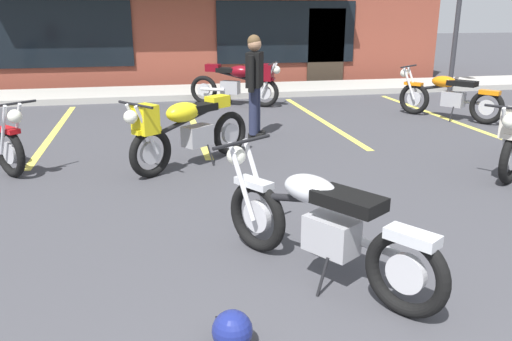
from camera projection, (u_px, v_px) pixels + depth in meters
name	position (u px, v px, depth m)	size (l,w,h in m)	color
ground_plane	(238.00, 224.00, 5.11)	(80.00, 80.00, 0.00)	#3D3D42
sidewalk_kerb	(181.00, 92.00, 12.86)	(22.00, 1.80, 0.14)	#A8A59E
brick_storefront_building	(170.00, 18.00, 16.19)	(15.70, 6.16, 3.61)	brown
painted_stall_lines	(194.00, 125.00, 9.52)	(9.97, 4.80, 0.01)	#DBCC4C
motorcycle_foreground_classic	(321.00, 224.00, 3.96)	(1.39, 1.84, 0.98)	black
motorcycle_red_sportbike	(448.00, 95.00, 9.92)	(1.45, 1.81, 0.98)	black
motorcycle_silver_naked	(238.00, 82.00, 11.29)	(1.91, 1.27, 0.98)	black
motorcycle_green_cafe_racer	(186.00, 129.00, 6.83)	(1.79, 1.48, 0.98)	black
person_in_black_shirt	(255.00, 80.00, 8.36)	(0.39, 0.59, 1.68)	black
helmet_on_pavement	(232.00, 330.00, 3.19)	(0.26, 0.26, 0.26)	navy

